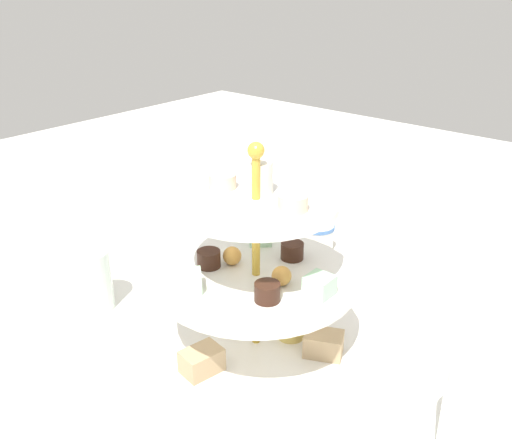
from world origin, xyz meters
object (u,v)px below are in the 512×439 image
(water_glass_short_left, at_px, (227,232))
(butter_knife_right, at_px, (458,294))
(water_glass_mid_back, at_px, (91,280))
(tiered_serving_stand, at_px, (256,293))
(water_glass_tall_right, at_px, (478,412))
(teacup_with_saucer, at_px, (317,238))

(water_glass_short_left, xyz_separation_m, butter_knife_right, (0.12, -0.37, -0.03))
(water_glass_mid_back, bearing_deg, tiered_serving_stand, -71.97)
(water_glass_tall_right, xyz_separation_m, butter_knife_right, (0.30, 0.14, -0.06))
(water_glass_tall_right, height_order, butter_knife_right, water_glass_tall_right)
(water_glass_short_left, bearing_deg, tiered_serving_stand, -129.29)
(tiered_serving_stand, xyz_separation_m, water_glass_tall_right, (0.00, -0.29, -0.03))
(butter_knife_right, relative_size, water_glass_mid_back, 1.85)
(tiered_serving_stand, xyz_separation_m, water_glass_mid_back, (-0.08, 0.25, -0.04))
(water_glass_short_left, bearing_deg, water_glass_mid_back, 174.76)
(water_glass_short_left, relative_size, water_glass_mid_back, 0.78)
(water_glass_mid_back, bearing_deg, water_glass_short_left, -5.24)
(butter_knife_right, height_order, water_glass_mid_back, water_glass_mid_back)
(tiered_serving_stand, distance_m, water_glass_mid_back, 0.26)
(teacup_with_saucer, height_order, water_glass_mid_back, water_glass_mid_back)
(tiered_serving_stand, xyz_separation_m, butter_knife_right, (0.30, -0.15, -0.08))
(water_glass_tall_right, relative_size, water_glass_short_left, 1.59)
(water_glass_tall_right, height_order, water_glass_short_left, water_glass_tall_right)
(teacup_with_saucer, bearing_deg, butter_knife_right, -85.82)
(water_glass_tall_right, height_order, water_glass_mid_back, water_glass_tall_right)
(water_glass_tall_right, relative_size, teacup_with_saucer, 1.27)
(teacup_with_saucer, bearing_deg, water_glass_mid_back, 158.27)
(tiered_serving_stand, distance_m, teacup_with_saucer, 0.31)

